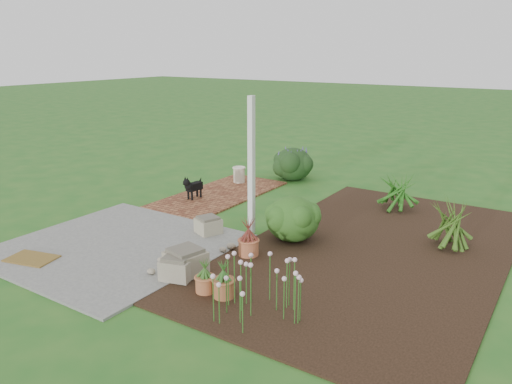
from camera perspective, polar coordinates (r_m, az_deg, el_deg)
The scene contains 19 objects.
ground at distance 9.29m, azimuth -2.40°, elevation -4.54°, with size 80.00×80.00×0.00m, color #23641F.
concrete_patio at distance 8.88m, azimuth -15.73°, elevation -6.00°, with size 3.50×3.50×0.04m, color slate.
brick_path at distance 11.58m, azimuth -4.18°, elevation -0.27°, with size 1.60×3.50×0.04m, color brown.
garden_bed at distance 8.61m, azimuth 13.35°, elevation -6.56°, with size 4.00×7.00×0.03m, color black.
veranda_post at distance 8.84m, azimuth -0.53°, elevation 2.88°, with size 0.10×0.10×2.50m, color white.
stone_trough_near at distance 7.54m, azimuth -8.02°, elevation -7.99°, with size 0.51×0.51×0.34m, color gray.
stone_trough_mid at distance 7.44m, azimuth -8.85°, elevation -8.55°, with size 0.44×0.44×0.30m, color gray.
stone_trough_far at distance 9.11m, azimuth -5.47°, elevation -3.87°, with size 0.39×0.39×0.26m, color gray.
coir_doormat at distance 8.77m, azimuth -24.26°, elevation -6.93°, with size 0.76×0.49×0.02m, color brown.
black_dog at distance 11.16m, azimuth -7.25°, elevation 0.68°, with size 0.21×0.57×0.49m.
cream_ceramic_urn at distance 12.50m, azimuth -1.95°, elevation 1.98°, with size 0.28×0.28×0.38m, color beige.
evergreen_shrub at distance 8.73m, azimuth 4.22°, elevation -2.93°, with size 0.94×0.94×0.80m, color #133D0F.
agapanthus_clump_back at distance 8.95m, azimuth 21.34°, elevation -3.02°, with size 1.06×1.06×0.96m, color #1D3B11, non-canonical shape.
agapanthus_clump_front at distance 10.75m, azimuth 15.86°, elevation 0.43°, with size 1.02×1.02×0.91m, color #1B430E, non-canonical shape.
pink_flower_patch at distance 6.28m, azimuth 0.31°, elevation -11.20°, with size 1.12×1.12×0.72m, color #113D0F, non-canonical shape.
terracotta_pot_bronze at distance 8.14m, azimuth -0.86°, elevation -6.33°, with size 0.33×0.33×0.26m, color #B8643E.
terracotta_pot_small_left at distance 7.02m, azimuth -5.82°, elevation -10.43°, with size 0.27×0.27×0.22m, color #AA6339.
terracotta_pot_small_right at distance 6.86m, azimuth -3.71°, elevation -10.90°, with size 0.29×0.29×0.25m, color #965732.
purple_flowering_bush at distance 12.91m, azimuth 4.23°, elevation 3.29°, with size 1.00×1.00×0.85m, color black.
Camera 1 is at (5.10, -7.04, 3.26)m, focal length 35.00 mm.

